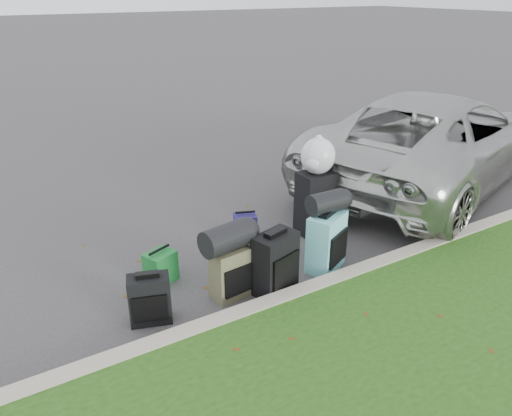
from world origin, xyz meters
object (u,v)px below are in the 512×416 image
suv (434,139)px  suitcase_teal (326,242)px  suitcase_large_black_right (319,202)px  suitcase_olive (231,273)px  suitcase_large_black_left (275,263)px  tote_green (161,267)px  tote_navy (245,226)px  suitcase_small_black (150,299)px

suv → suitcase_teal: (-3.22, -1.30, -0.40)m
suitcase_teal → suitcase_large_black_right: 0.96m
suitcase_olive → suitcase_large_black_right: (1.70, 0.74, 0.14)m
suitcase_large_black_left → suitcase_olive: 0.47m
suitcase_olive → suitcase_teal: 1.19m
suitcase_large_black_right → tote_green: suitcase_large_black_right is taller
suitcase_large_black_right → tote_navy: size_ratio=2.74×
suitcase_large_black_right → suitcase_large_black_left: bearing=-144.0°
suitcase_teal → suitcase_olive: bearing=152.0°
suv → suitcase_large_black_left: size_ratio=7.90×
suitcase_olive → tote_navy: bearing=47.7°
suitcase_teal → suitcase_large_black_right: bearing=32.7°
suitcase_large_black_left → suitcase_teal: suitcase_teal is taller
suitcase_large_black_left → suitcase_large_black_right: suitcase_large_black_right is taller
suitcase_small_black → suitcase_large_black_right: suitcase_large_black_right is taller
suitcase_large_black_left → suv: bearing=4.0°
suitcase_small_black → tote_green: size_ratio=1.41×
suv → suitcase_teal: 3.49m
suitcase_small_black → suitcase_olive: suitcase_olive is taller
suitcase_small_black → suitcase_large_black_left: suitcase_large_black_left is taller
suv → suitcase_teal: size_ratio=7.86×
suv → tote_green: (-4.92, -0.58, -0.56)m
suitcase_teal → suitcase_large_black_right: size_ratio=0.81×
tote_navy → suitcase_large_black_left: bearing=-85.5°
suv → suitcase_teal: suv is taller
suitcase_small_black → suitcase_large_black_left: bearing=10.4°
tote_green → suitcase_teal: bearing=-44.5°
tote_navy → suitcase_teal: bearing=-51.0°
suv → suitcase_small_black: 5.43m
suv → tote_navy: suv is taller
suitcase_large_black_right → tote_green: size_ratio=2.39×
suitcase_large_black_right → tote_navy: 1.00m
suitcase_olive → tote_navy: (0.81, 1.10, -0.12)m
tote_green → tote_navy: tote_green is taller
suitcase_large_black_right → tote_green: bearing=-177.2°
suitcase_olive → suitcase_large_black_left: bearing=-26.3°
tote_navy → suitcase_small_black: bearing=-126.3°
suv → suitcase_olive: bearing=88.4°
suitcase_large_black_left → tote_green: (-0.95, 0.82, -0.16)m
suitcase_olive → tote_navy: suitcase_olive is taller
tote_navy → suitcase_olive: bearing=-105.3°
suitcase_small_black → suitcase_teal: size_ratio=0.73×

